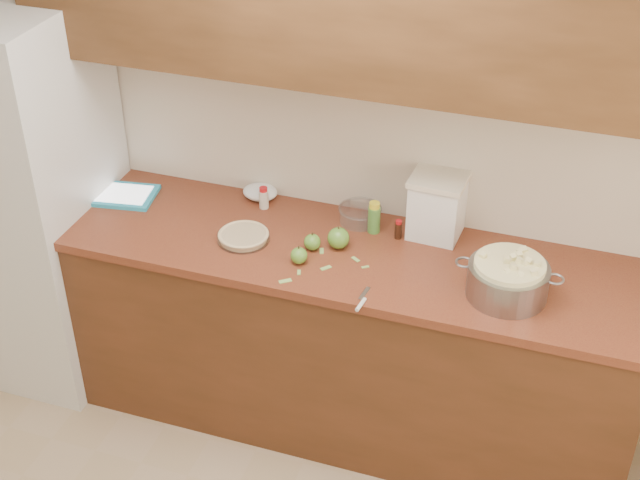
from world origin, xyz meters
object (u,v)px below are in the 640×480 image
(flour_canister, at_px, (438,204))
(pie, at_px, (243,236))
(tablet, at_px, (124,195))
(colander, at_px, (508,279))

(flour_canister, bearing_deg, pie, -157.42)
(tablet, bearing_deg, pie, -22.17)
(colander, xyz_separation_m, flour_canister, (-0.35, 0.34, 0.07))
(pie, bearing_deg, tablet, 166.87)
(colander, relative_size, tablet, 1.31)
(colander, bearing_deg, pie, 178.32)
(pie, distance_m, flour_canister, 0.81)
(colander, distance_m, tablet, 1.75)
(pie, distance_m, colander, 1.09)
(flour_canister, bearing_deg, tablet, -173.46)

